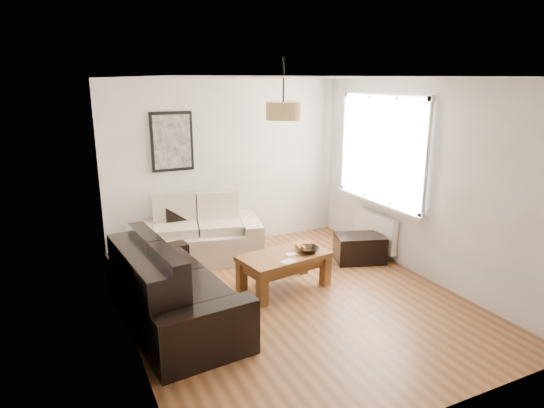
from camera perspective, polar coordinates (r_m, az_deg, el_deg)
name	(u,v)px	position (r m, az deg, el deg)	size (l,w,h in m)	color
floor	(293,299)	(5.79, 2.60, -11.50)	(4.50, 4.50, 0.00)	brown
ceiling	(296,78)	(5.18, 2.95, 15.18)	(3.80, 4.50, 0.00)	white
wall_back	(227,164)	(7.35, -5.55, 4.89)	(3.80, 0.04, 2.60)	silver
wall_front	(441,263)	(3.61, 19.97, -6.76)	(3.80, 0.04, 2.60)	silver
wall_left	(123,215)	(4.77, -17.80, -1.32)	(0.04, 4.50, 2.60)	silver
wall_right	(422,180)	(6.44, 17.88, 2.78)	(0.04, 4.50, 2.60)	silver
window_bay	(382,150)	(6.95, 13.34, 6.48)	(0.14, 1.90, 1.60)	white
radiator	(375,230)	(7.20, 12.51, -3.17)	(0.10, 0.90, 0.52)	white
poster	(172,142)	(7.03, -12.13, 7.46)	(0.62, 0.04, 0.87)	black
pendant_shade	(283,111)	(5.46, 1.38, 11.30)	(0.40, 0.40, 0.20)	tan
loveseat_cream	(198,230)	(6.93, -9.05, -3.13)	(1.80, 0.98, 0.89)	beige
sofa_leather	(174,285)	(5.20, -11.94, -9.69)	(2.03, 0.99, 0.88)	black
coffee_table	(284,271)	(5.97, 1.49, -8.20)	(1.12, 0.61, 0.46)	brown
ottoman	(360,248)	(6.95, 10.68, -5.34)	(0.69, 0.45, 0.40)	black
cushion_left	(179,207)	(6.99, -11.32, -0.41)	(0.41, 0.13, 0.41)	black
cushion_right	(216,204)	(7.15, -6.84, 0.01)	(0.38, 0.12, 0.38)	black
fruit_bowl	(309,249)	(5.97, 4.50, -5.54)	(0.26, 0.26, 0.06)	black
orange_a	(303,248)	(6.00, 3.81, -5.35)	(0.06, 0.06, 0.06)	#DD5712
orange_b	(309,245)	(6.11, 4.54, -4.98)	(0.06, 0.06, 0.06)	orange
orange_c	(298,246)	(6.05, 3.16, -5.16)	(0.07, 0.07, 0.07)	orange
papers	(288,261)	(5.66, 2.01, -7.03)	(0.18, 0.13, 0.01)	beige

